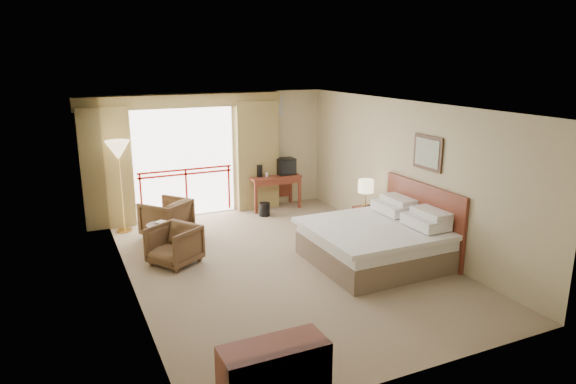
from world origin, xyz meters
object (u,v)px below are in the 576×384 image
floor_lamp (118,154)px  side_table (160,233)px  desk (273,182)px  armchair_far (168,235)px  armchair_near (175,264)px  bed (377,241)px  nightstand (366,221)px  table_lamp (366,187)px  wastebasket (265,209)px  tv (286,166)px  dresser (274,377)px

floor_lamp → side_table: bearing=-73.0°
desk → armchair_far: (-2.71, -0.95, -0.61)m
armchair_far → armchair_near: armchair_far is taller
armchair_far → armchair_near: (-0.19, -1.51, 0.00)m
bed → nightstand: 1.43m
table_lamp → wastebasket: bearing=125.0°
bed → armchair_far: bearing=136.1°
nightstand → table_lamp: table_lamp is taller
nightstand → desk: bearing=109.3°
wastebasket → side_table: bearing=-154.1°
armchair_near → table_lamp: bearing=56.5°
armchair_near → floor_lamp: size_ratio=0.40×
table_lamp → side_table: (-3.92, 0.71, -0.62)m
nightstand → table_lamp: 0.70m
side_table → table_lamp: bearing=-10.3°
armchair_far → tv: bearing=157.9°
wastebasket → side_table: (-2.55, -1.24, 0.21)m
armchair_far → side_table: bearing=32.4°
nightstand → side_table: bearing=168.3°
nightstand → armchair_far: nightstand is taller
nightstand → table_lamp: (0.00, 0.05, 0.70)m
bed → wastebasket: size_ratio=7.11×
table_lamp → wastebasket: size_ratio=1.81×
tv → armchair_near: 4.12m
desk → side_table: bearing=-151.4°
nightstand → wastebasket: 2.43m
table_lamp → side_table: size_ratio=1.03×
table_lamp → dresser: 5.62m
table_lamp → floor_lamp: size_ratio=0.29×
bed → dresser: bearing=-138.3°
tv → side_table: tv is taller
armchair_far → table_lamp: bearing=118.2°
bed → armchair_far: 4.18m
nightstand → armchair_near: bearing=178.1°
table_lamp → tv: bearing=104.3°
floor_lamp → tv: bearing=3.8°
armchair_far → side_table: 0.96m
table_lamp → armchair_near: bearing=179.4°
nightstand → wastebasket: nightstand is taller
bed → dresser: bed is taller
nightstand → desk: size_ratio=0.46×
desk → dresser: bearing=-115.4°
desk → floor_lamp: 3.60m
armchair_near → dresser: bearing=-32.2°
nightstand → tv: 2.67m
bed → table_lamp: 1.59m
armchair_far → armchair_near: bearing=44.3°
nightstand → desk: (-0.92, 2.55, 0.33)m
nightstand → side_table: (-3.92, 0.76, 0.08)m
armchair_far → dresser: bearing=50.0°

